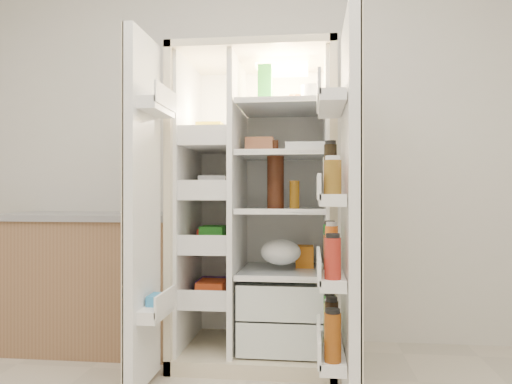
# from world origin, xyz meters

# --- Properties ---
(wall_back) EXTENTS (4.00, 0.02, 2.70)m
(wall_back) POSITION_xyz_m (0.00, 2.00, 1.35)
(wall_back) COLOR silver
(wall_back) RESTS_ON floor
(refrigerator) EXTENTS (0.92, 0.70, 1.80)m
(refrigerator) POSITION_xyz_m (0.03, 1.65, 0.75)
(refrigerator) COLOR beige
(refrigerator) RESTS_ON floor
(freezer_door) EXTENTS (0.15, 0.40, 1.72)m
(freezer_door) POSITION_xyz_m (-0.49, 1.05, 0.89)
(freezer_door) COLOR white
(freezer_door) RESTS_ON floor
(fridge_door) EXTENTS (0.17, 0.58, 1.72)m
(fridge_door) POSITION_xyz_m (0.49, 0.96, 0.87)
(fridge_door) COLOR white
(fridge_door) RESTS_ON floor
(kitchen_counter) EXTENTS (1.17, 0.62, 0.85)m
(kitchen_counter) POSITION_xyz_m (-1.04, 1.71, 0.43)
(kitchen_counter) COLOR #8A6545
(kitchen_counter) RESTS_ON floor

